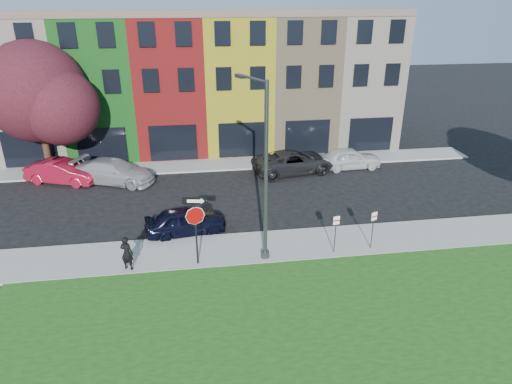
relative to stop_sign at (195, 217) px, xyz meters
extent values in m
plane|color=black|center=(3.69, -1.88, -2.50)|extent=(120.00, 120.00, 0.00)
cube|color=gray|center=(5.69, 1.12, -2.44)|extent=(40.00, 3.00, 0.12)
cube|color=gray|center=(0.69, 13.12, -2.44)|extent=(40.00, 2.40, 0.12)
cube|color=beige|center=(-11.31, 19.32, 2.50)|extent=(5.00, 10.00, 10.00)
cube|color=#227C23|center=(-6.31, 19.32, 2.50)|extent=(5.00, 10.00, 10.00)
cube|color=#A21B1B|center=(-1.31, 19.32, 2.50)|extent=(5.00, 10.00, 10.00)
cube|color=yellow|center=(3.69, 19.32, 2.50)|extent=(5.00, 10.00, 10.00)
cube|color=#8C795A|center=(8.69, 19.32, 2.50)|extent=(5.00, 10.00, 10.00)
cube|color=beige|center=(13.69, 19.32, 2.50)|extent=(5.00, 10.00, 10.00)
cube|color=black|center=(1.19, 14.26, -1.00)|extent=(30.00, 0.12, 2.60)
cylinder|color=black|center=(0.00, 0.02, -0.74)|extent=(0.08, 0.08, 3.27)
cylinder|color=white|center=(0.00, 0.00, 0.07)|extent=(0.87, 0.19, 0.88)
cylinder|color=#880807|center=(0.00, -0.03, 0.07)|extent=(0.83, 0.17, 0.84)
cube|color=black|center=(0.00, 0.00, 0.79)|extent=(1.04, 0.23, 0.34)
cube|color=white|center=(0.00, -0.03, 0.79)|extent=(0.65, 0.14, 0.14)
imported|color=black|center=(-3.10, 0.02, -1.57)|extent=(0.86, 0.79, 1.62)
imported|color=black|center=(-0.53, 3.22, -1.79)|extent=(2.79, 4.60, 1.41)
imported|color=maroon|center=(-8.49, 11.34, -1.72)|extent=(4.55, 5.72, 1.55)
imported|color=#9D9DA1|center=(-5.11, 10.87, -1.72)|extent=(5.82, 6.85, 1.56)
imported|color=black|center=(6.92, 10.96, -1.71)|extent=(4.68, 6.63, 1.58)
imported|color=silver|center=(11.04, 11.23, -1.75)|extent=(2.03, 4.49, 1.49)
cylinder|color=#46494B|center=(3.15, 0.11, 1.74)|extent=(0.18, 0.18, 8.23)
cylinder|color=#46494B|center=(3.15, 0.11, -2.23)|extent=(0.40, 0.40, 0.30)
cylinder|color=#46494B|center=(2.74, 1.02, 5.75)|extent=(0.93, 1.87, 0.12)
cube|color=#46494B|center=(2.29, 2.02, 5.70)|extent=(0.45, 0.60, 0.16)
cylinder|color=#46494B|center=(6.49, 0.09, -1.39)|extent=(0.05, 0.05, 1.98)
cube|color=white|center=(6.49, 0.06, -0.67)|extent=(0.32, 0.07, 0.42)
cube|color=#880807|center=(6.49, 0.04, -0.67)|extent=(0.32, 0.06, 0.06)
cylinder|color=#46494B|center=(8.38, 0.22, -1.38)|extent=(0.05, 0.05, 2.00)
cube|color=white|center=(8.38, 0.19, -0.65)|extent=(0.31, 0.12, 0.42)
cube|color=#880807|center=(8.38, 0.17, -0.65)|extent=(0.31, 0.11, 0.06)
cylinder|color=black|center=(-9.75, 13.09, -0.73)|extent=(0.44, 0.44, 3.29)
sphere|color=black|center=(-9.75, 13.09, 3.18)|extent=(6.49, 6.49, 6.49)
sphere|color=black|center=(-8.12, 12.11, 2.37)|extent=(4.87, 4.87, 4.87)
sphere|color=black|center=(-11.21, 14.22, 2.53)|extent=(4.54, 4.54, 4.54)
sphere|color=black|center=(-9.42, 13.74, 4.31)|extent=(3.89, 3.89, 3.89)
camera|label=1|loc=(0.07, -18.05, 9.06)|focal=32.00mm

